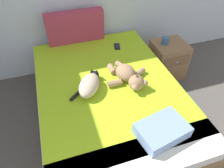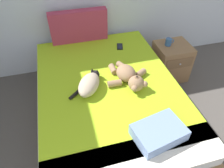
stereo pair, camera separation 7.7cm
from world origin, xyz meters
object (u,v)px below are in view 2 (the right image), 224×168
cell_phone (120,46)px  throw_pillow (159,132)px  nightstand (171,61)px  cat (90,84)px  mug (169,42)px  bed (108,101)px  patterned_cushion (79,26)px  teddy_bear (129,76)px

cell_phone → throw_pillow: bearing=-93.7°
nightstand → cat: bearing=-157.1°
cat → mug: cat is taller
throw_pillow → bed: bearing=108.0°
bed → cat: cat is taller
patterned_cushion → nightstand: (1.17, -0.47, -0.46)m
nightstand → cell_phone: bearing=166.9°
patterned_cushion → nightstand: size_ratio=1.43×
cat → nightstand: size_ratio=0.79×
teddy_bear → cell_phone: size_ratio=3.36×
bed → cell_phone: 0.78m
bed → cat: (-0.20, -0.03, 0.33)m
cat → throw_pillow: bearing=-58.4°
teddy_bear → cell_phone: bearing=80.9°
bed → nightstand: size_ratio=4.03×
cat → teddy_bear: size_ratio=0.75×
cat → cell_phone: bearing=52.5°
cell_phone → mug: 0.64m
nightstand → teddy_bear: bearing=-147.4°
cell_phone → mug: size_ratio=1.35×
cat → bed: bearing=7.3°
bed → cat: bearing=-172.7°
bed → patterned_cushion: (-0.14, 0.96, 0.47)m
patterned_cushion → cat: 1.00m
bed → cat: size_ratio=5.07×
cell_phone → mug: (0.62, -0.13, 0.05)m
patterned_cushion → throw_pillow: bearing=-77.3°
bed → teddy_bear: 0.40m
bed → cell_phone: cell_phone is taller
cat → cell_phone: 0.86m
bed → nightstand: bearing=25.6°
nightstand → patterned_cushion: bearing=158.3°
bed → cell_phone: size_ratio=12.86×
bed → mug: (0.95, 0.53, 0.31)m
patterned_cushion → nightstand: 1.34m
cat → throw_pillow: cat is taller
cat → throw_pillow: size_ratio=1.02×
teddy_bear → throw_pillow: (0.02, -0.71, -0.02)m
nightstand → mug: bearing=156.8°
cat → throw_pillow: (0.43, -0.70, -0.02)m
teddy_bear → bed: bearing=173.5°
patterned_cushion → mug: bearing=-21.6°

